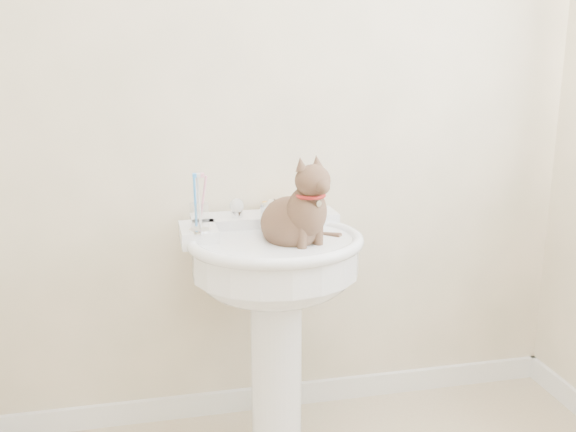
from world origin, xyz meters
TOP-DOWN VIEW (x-y plane):
  - wall_back at (0.00, 1.10)m, footprint 2.20×0.00m
  - baseboard_back at (0.00, 1.09)m, footprint 2.20×0.02m
  - pedestal_sink at (-0.10, 0.81)m, footprint 0.59×0.58m
  - faucet at (-0.10, 0.95)m, footprint 0.28×0.12m
  - soap_bar at (-0.05, 1.04)m, footprint 0.09×0.06m
  - toothbrush_cup at (-0.34, 0.82)m, footprint 0.07×0.07m
  - cat at (-0.04, 0.77)m, footprint 0.22×0.27m

SIDE VIEW (x-z plane):
  - baseboard_back at x=0.00m, z-range 0.00..0.09m
  - pedestal_sink at x=-0.10m, z-range 0.23..1.05m
  - soap_bar at x=-0.05m, z-range 0.82..0.85m
  - faucet at x=-0.10m, z-range 0.79..0.93m
  - cat at x=-0.04m, z-range 0.66..1.06m
  - toothbrush_cup at x=-0.34m, z-range 0.77..0.96m
  - wall_back at x=0.00m, z-range 0.00..2.50m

